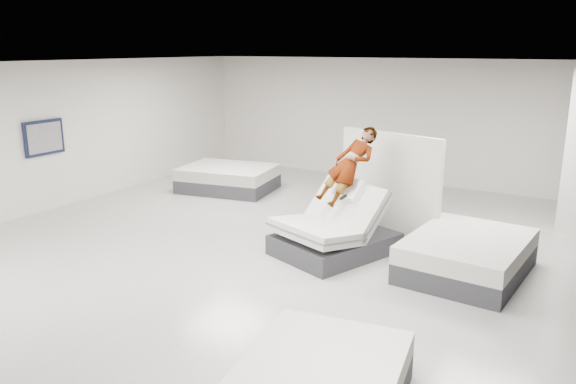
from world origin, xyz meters
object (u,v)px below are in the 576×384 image
object	(u,v)px
person	(349,182)
flat_bed_left_far	(228,178)
wall_poster	(44,138)
flat_bed_right_far	(467,255)
divider_panel	(389,186)
remote	(343,197)
hero_bed	(334,233)

from	to	relation	value
person	flat_bed_left_far	size ratio (longest dim) A/B	0.63
wall_poster	person	bearing A→B (deg)	8.63
flat_bed_right_far	wall_poster	xyz separation A→B (m)	(-8.74, -0.95, 1.30)
divider_panel	wall_poster	world-z (taller)	divider_panel
remote	wall_poster	size ratio (longest dim) A/B	0.15
hero_bed	flat_bed_right_far	bearing A→B (deg)	6.73
person	flat_bed_left_far	bearing A→B (deg)	171.57
flat_bed_right_far	wall_poster	size ratio (longest dim) A/B	2.44
divider_panel	flat_bed_left_far	xyz separation A→B (m)	(-4.69, 1.38, -0.69)
person	hero_bed	bearing A→B (deg)	-90.00
person	remote	world-z (taller)	person
hero_bed	person	xyz separation A→B (m)	(0.12, 0.32, 0.85)
person	flat_bed_left_far	distance (m)	5.01
hero_bed	flat_bed_left_far	world-z (taller)	hero_bed
person	remote	bearing A→B (deg)	-57.85
hero_bed	flat_bed_right_far	xyz separation A→B (m)	(2.20, 0.26, -0.07)
remote	divider_panel	bearing A→B (deg)	98.61
remote	flat_bed_left_far	size ratio (longest dim) A/B	0.06
remote	flat_bed_left_far	xyz separation A→B (m)	(-4.40, 2.76, -0.76)
person	flat_bed_left_far	world-z (taller)	person
person	flat_bed_right_far	size ratio (longest dim) A/B	0.66
divider_panel	wall_poster	size ratio (longest dim) A/B	2.30
hero_bed	remote	distance (m)	0.72
flat_bed_right_far	wall_poster	distance (m)	8.89
hero_bed	divider_panel	size ratio (longest dim) A/B	1.06
hero_bed	flat_bed_right_far	world-z (taller)	hero_bed
person	wall_poster	world-z (taller)	wall_poster
person	divider_panel	xyz separation A→B (m)	(0.37, 0.98, -0.23)
remote	hero_bed	bearing A→B (deg)	177.44
remote	wall_poster	xyz separation A→B (m)	(-6.74, -0.61, 0.54)
flat_bed_left_far	flat_bed_right_far	bearing A→B (deg)	-20.70
flat_bed_left_far	wall_poster	size ratio (longest dim) A/B	2.56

